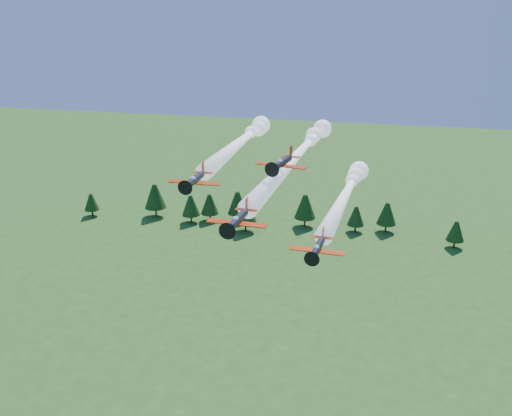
% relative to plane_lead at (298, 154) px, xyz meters
% --- Properties ---
extents(plane_lead, '(8.51, 59.77, 3.70)m').
position_rel_plane_lead_xyz_m(plane_lead, '(0.00, 0.00, 0.00)').
color(plane_lead, black).
rests_on(plane_lead, ground).
extents(plane_left, '(7.31, 45.45, 3.70)m').
position_rel_plane_lead_xyz_m(plane_left, '(-10.61, 3.27, 1.15)').
color(plane_left, black).
rests_on(plane_left, ground).
extents(plane_right, '(8.31, 44.83, 3.70)m').
position_rel_plane_lead_xyz_m(plane_right, '(8.53, 0.77, -6.38)').
color(plane_right, black).
rests_on(plane_right, ground).
extents(plane_slot, '(7.65, 8.37, 2.67)m').
position_rel_plane_lead_xyz_m(plane_slot, '(0.32, -16.43, 2.77)').
color(plane_slot, black).
rests_on(plane_slot, ground).
extents(treeline, '(174.96, 21.77, 11.93)m').
position_rel_plane_lead_xyz_m(treeline, '(-2.19, 84.40, -40.71)').
color(treeline, '#382314').
rests_on(treeline, ground).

